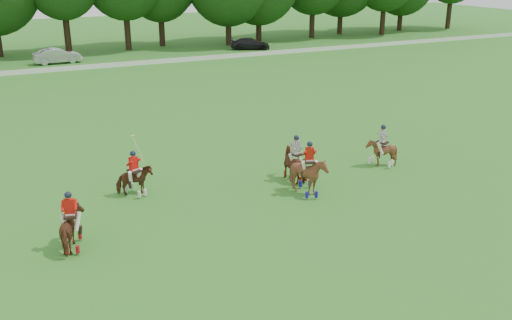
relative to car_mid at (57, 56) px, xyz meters
name	(u,v)px	position (x,y,z in m)	size (l,w,h in m)	color
ground	(262,234)	(1.96, -42.50, -0.75)	(180.00, 180.00, 0.00)	#287320
boundary_rail	(86,67)	(1.96, -4.50, -0.53)	(120.00, 0.10, 0.44)	white
car_mid	(57,56)	(0.00, 0.00, 0.00)	(1.60, 4.58, 1.51)	#A6A5AB
car_right	(250,44)	(21.35, 0.00, -0.10)	(1.83, 4.50, 1.31)	black
polo_red_a	(72,228)	(-4.77, -40.56, 0.05)	(1.22, 1.94, 2.24)	#512A15
polo_red_b	(135,180)	(-1.47, -36.63, -0.03)	(1.66, 1.55, 2.62)	#512A15
polo_red_c	(309,175)	(5.58, -39.86, 0.16)	(1.86, 1.98, 2.47)	#512A15
polo_stripe_a	(296,164)	(5.89, -38.14, 0.05)	(1.16, 1.92, 2.23)	#512A15
polo_stripe_b	(381,151)	(10.79, -38.29, 0.01)	(1.67, 1.72, 2.17)	#512A15
polo_ball	(310,187)	(5.97, -39.35, -0.71)	(0.09, 0.09, 0.09)	white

